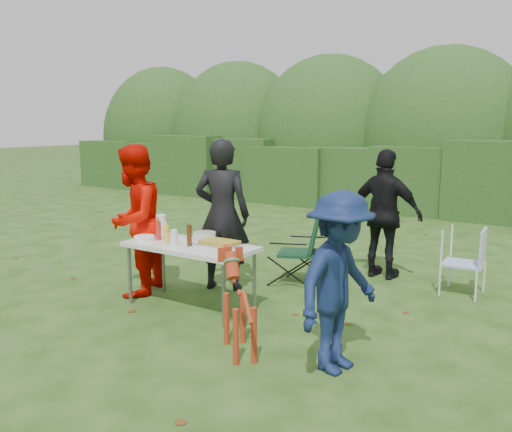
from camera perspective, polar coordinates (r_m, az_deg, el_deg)
The scene contains 20 objects.
ground at distance 6.18m, azimuth -5.70°, elevation -9.92°, with size 80.00×80.00×0.00m, color #1E4211.
hedge_row at distance 13.08m, azimuth 17.09°, elevation 3.95°, with size 22.00×1.40×1.70m, color #23471C.
shrub_backdrop at distance 14.57m, azimuth 19.08°, elevation 7.35°, with size 20.00×2.60×3.20m, color #3D6628.
folding_table at distance 6.11m, azimuth -6.96°, elevation -3.47°, with size 1.50×0.70×0.74m.
person_cook at distance 6.76m, azimuth -3.56°, elevation 0.13°, with size 0.69×0.45×1.90m, color black.
person_red_jacket at distance 6.71m, azimuth -12.72°, elevation -0.46°, with size 0.89×0.69×1.83m, color red.
person_black_puffy at distance 7.45m, azimuth 13.43°, elevation 0.17°, with size 1.02×0.43×1.74m, color black.
child at distance 4.59m, azimuth 8.77°, elevation -6.92°, with size 0.99×0.57×1.54m, color #11204A.
dog at distance 4.96m, azimuth -1.76°, elevation -9.58°, with size 0.92×0.37×0.87m, color #A13218, non-canonical shape.
camping_chair at distance 7.10m, azimuth 4.46°, elevation -3.46°, with size 0.57×0.57×0.92m, color #133922, non-canonical shape.
lawn_chair at distance 7.10m, azimuth 20.99°, elevation -4.43°, with size 0.49×0.49×0.83m, color #4C75C1, non-canonical shape.
food_tray at distance 6.01m, azimuth -3.83°, elevation -3.02°, with size 0.45×0.30×0.02m, color #B7B7BA.
focaccia_bread at distance 6.01m, azimuth -3.83°, elevation -2.76°, with size 0.40×0.26×0.04m, color #A78E2A.
mustard_bottle at distance 6.17m, azimuth -9.38°, elevation -1.95°, with size 0.06×0.06×0.20m, color yellow.
ketchup_bottle at distance 6.36m, azimuth -10.24°, elevation -1.53°, with size 0.06×0.06×0.22m, color #B32B1C.
beer_bottle at distance 5.99m, azimuth -7.04°, elevation -2.03°, with size 0.06×0.06×0.24m, color #47230F.
paper_towel_roll at distance 6.56m, azimuth -9.95°, elevation -0.99°, with size 0.12×0.12×0.26m, color white.
cup_stack at distance 6.03m, azimuth -8.61°, elevation -2.29°, with size 0.08×0.08×0.18m, color white.
pasta_bowl at distance 6.26m, azimuth -5.45°, elevation -2.15°, with size 0.26×0.26×0.10m, color silver.
plate_stack at distance 6.40m, azimuth -11.67°, elevation -2.28°, with size 0.24×0.24×0.05m, color white.
Camera 1 is at (3.72, -4.48, 2.08)m, focal length 38.00 mm.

